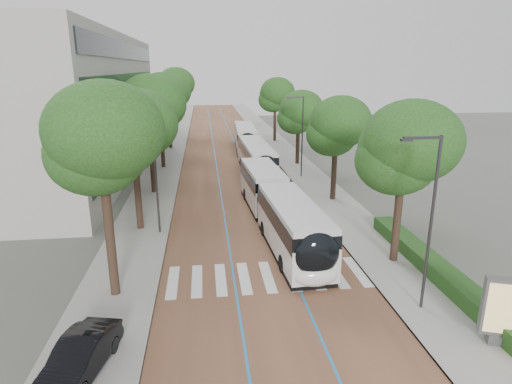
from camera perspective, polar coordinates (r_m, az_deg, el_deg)
The scene contains 21 objects.
ground at distance 22.45m, azimuth 1.41°, elevation -12.45°, with size 160.00×160.00×0.00m, color #51544C.
road at distance 60.51m, azimuth -4.13°, elevation 5.99°, with size 11.00×140.00×0.02m, color brown.
sidewalk_left at distance 60.60m, azimuth -11.27°, elevation 5.78°, with size 4.00×140.00×0.12m, color #9C9893.
sidewalk_right at distance 61.32m, azimuth 2.92°, elevation 6.20°, with size 4.00×140.00×0.12m, color #9C9893.
kerb_left at distance 60.49m, azimuth -9.46°, elevation 5.86°, with size 0.20×140.00×0.14m, color gray.
kerb_right at distance 61.03m, azimuth 1.15°, elevation 6.17°, with size 0.20×140.00×0.14m, color gray.
zebra_crossing at distance 23.34m, azimuth 1.54°, elevation -11.19°, with size 10.55×3.60×0.01m.
lane_line_left at distance 60.45m, azimuth -5.65°, elevation 5.96°, with size 0.12×126.00×0.01m, color #2272AD.
lane_line_right at distance 60.60m, azimuth -2.61°, elevation 6.05°, with size 0.12×126.00×0.01m, color #2272AD.
office_building at distance 50.41m, azimuth -26.59°, elevation 10.30°, with size 18.11×40.00×14.00m.
hedge at distance 25.09m, azimuth 22.74°, elevation -9.24°, with size 1.20×14.00×0.80m, color #1D4818.
streetlight_near at distance 19.95m, azimuth 22.02°, elevation -2.37°, with size 1.82×0.20×8.00m.
streetlight_far at distance 42.97m, azimuth 5.98°, elevation 8.22°, with size 1.82×0.20×8.00m.
lamp_post_left at distance 28.44m, azimuth -13.20°, elevation 2.29°, with size 0.14×0.14×8.00m, color #303032.
trees_left at distance 47.53m, azimuth -12.76°, elevation 11.64°, with size 6.20×60.71×10.26m.
trees_right at distance 42.73m, azimuth 7.57°, elevation 10.01°, with size 5.24×47.18×8.86m.
lead_bus at distance 29.01m, azimuth 3.01°, elevation -2.15°, with size 3.47×18.50×3.20m.
bus_queued_0 at distance 44.32m, azimuth 0.10°, elevation 4.36°, with size 2.80×12.45×3.20m.
bus_queued_1 at distance 57.97m, azimuth -1.43°, elevation 7.19°, with size 3.03×12.49×3.20m.
ad_panel at distance 19.92m, azimuth 29.80°, elevation -13.47°, with size 1.43×0.82×2.87m.
parked_car at distance 17.58m, azimuth -22.44°, elevation -19.68°, with size 1.48×4.24×1.40m, color black.
Camera 1 is at (-2.93, -19.47, 10.80)m, focal length 30.00 mm.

